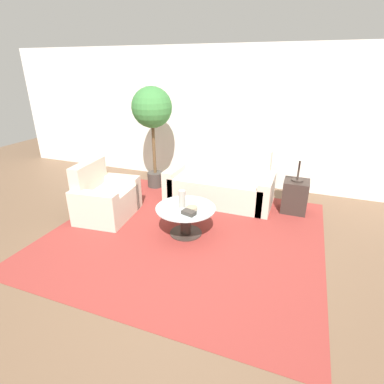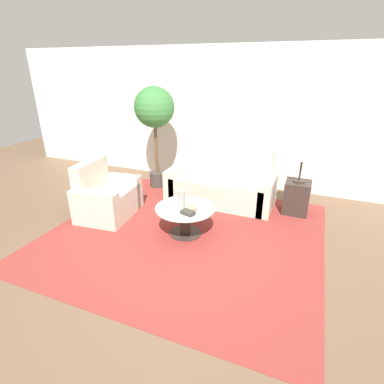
{
  "view_description": "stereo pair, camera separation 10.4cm",
  "coord_description": "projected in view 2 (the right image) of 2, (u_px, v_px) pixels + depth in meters",
  "views": [
    {
      "loc": [
        1.42,
        -2.83,
        2.23
      ],
      "look_at": [
        0.01,
        0.88,
        0.55
      ],
      "focal_mm": 28.0,
      "sensor_mm": 36.0,
      "label": 1
    },
    {
      "loc": [
        1.51,
        -2.8,
        2.23
      ],
      "look_at": [
        0.01,
        0.88,
        0.55
      ],
      "focal_mm": 28.0,
      "sensor_mm": 36.0,
      "label": 2
    }
  ],
  "objects": [
    {
      "name": "ground_plane",
      "position": [
        165.0,
        257.0,
        3.78
      ],
      "size": [
        14.0,
        14.0,
        0.0
      ],
      "primitive_type": "plane",
      "color": "brown"
    },
    {
      "name": "wall_back",
      "position": [
        231.0,
        118.0,
        5.74
      ],
      "size": [
        10.0,
        0.06,
        2.6
      ],
      "color": "white",
      "rests_on": "ground_plane"
    },
    {
      "name": "rug",
      "position": [
        185.0,
        233.0,
        4.31
      ],
      "size": [
        3.73,
        3.46,
        0.01
      ],
      "color": "maroon",
      "rests_on": "ground_plane"
    },
    {
      "name": "sofa_main",
      "position": [
        222.0,
        185.0,
        5.27
      ],
      "size": [
        1.83,
        0.8,
        0.91
      ],
      "color": "beige",
      "rests_on": "ground_plane"
    },
    {
      "name": "armchair",
      "position": [
        105.0,
        198.0,
        4.76
      ],
      "size": [
        0.83,
        1.03,
        0.88
      ],
      "rotation": [
        0.0,
        0.0,
        1.68
      ],
      "color": "beige",
      "rests_on": "ground_plane"
    },
    {
      "name": "coffee_table",
      "position": [
        185.0,
        217.0,
        4.21
      ],
      "size": [
        0.84,
        0.84,
        0.42
      ],
      "color": "#332823",
      "rests_on": "ground_plane"
    },
    {
      "name": "side_table",
      "position": [
        297.0,
        197.0,
        4.84
      ],
      "size": [
        0.39,
        0.39,
        0.54
      ],
      "color": "#332823",
      "rests_on": "ground_plane"
    },
    {
      "name": "table_lamp",
      "position": [
        303.0,
        152.0,
        4.54
      ],
      "size": [
        0.33,
        0.33,
        0.64
      ],
      "color": "#332823",
      "rests_on": "side_table"
    },
    {
      "name": "potted_plant",
      "position": [
        155.0,
        113.0,
        5.47
      ],
      "size": [
        0.74,
        0.74,
        1.91
      ],
      "color": "#3D3833",
      "rests_on": "ground_plane"
    },
    {
      "name": "vase",
      "position": [
        182.0,
        199.0,
        4.12
      ],
      "size": [
        0.1,
        0.1,
        0.25
      ],
      "color": "#9E998E",
      "rests_on": "coffee_table"
    },
    {
      "name": "bowl",
      "position": [
        191.0,
        208.0,
        4.07
      ],
      "size": [
        0.16,
        0.16,
        0.05
      ],
      "color": "gray",
      "rests_on": "coffee_table"
    },
    {
      "name": "book_stack",
      "position": [
        188.0,
        213.0,
        3.95
      ],
      "size": [
        0.2,
        0.16,
        0.05
      ],
      "rotation": [
        0.0,
        0.0,
        -0.27
      ],
      "color": "#38332D",
      "rests_on": "coffee_table"
    }
  ]
}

